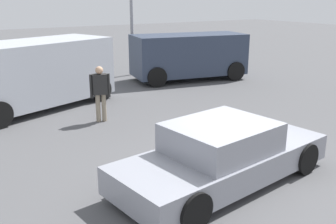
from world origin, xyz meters
TOP-DOWN VIEW (x-y plane):
  - ground_plane at (0.00, 0.00)m, footprint 80.00×80.00m
  - sedan_foreground at (-0.24, -0.11)m, footprint 4.68×2.31m
  - van_white at (-1.91, 7.10)m, footprint 5.30×3.57m
  - suv_dark at (4.74, 8.14)m, footprint 5.01×2.83m
  - pedestrian at (-0.72, 4.67)m, footprint 0.55×0.35m

SIDE VIEW (x-z plane):
  - ground_plane at x=0.00m, z-range 0.00..0.00m
  - sedan_foreground at x=-0.24m, z-range -0.05..1.16m
  - pedestrian at x=-0.72m, z-range 0.15..1.74m
  - suv_dark at x=4.74m, z-range 0.09..2.01m
  - van_white at x=-1.91m, z-range 0.09..2.21m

